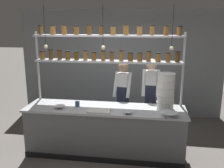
% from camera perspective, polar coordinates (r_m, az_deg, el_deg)
% --- Properties ---
extents(ground_plane, '(40.00, 40.00, 0.00)m').
position_cam_1_polar(ground_plane, '(5.03, -1.60, -15.39)').
color(ground_plane, '#5B5651').
extents(back_wall, '(5.38, 0.12, 2.80)m').
position_cam_1_polar(back_wall, '(6.71, 1.70, 4.76)').
color(back_wall, gray).
rests_on(back_wall, ground_plane).
extents(prep_counter, '(2.98, 0.76, 0.92)m').
position_cam_1_polar(prep_counter, '(4.82, -1.64, -10.62)').
color(prep_counter, slate).
rests_on(prep_counter, ground_plane).
extents(spice_shelf_unit, '(2.86, 0.28, 2.43)m').
position_cam_1_polar(spice_shelf_unit, '(4.75, -1.06, 7.56)').
color(spice_shelf_unit, '#B7BABF').
rests_on(spice_shelf_unit, ground_plane).
extents(chef_left, '(0.40, 0.33, 1.66)m').
position_cam_1_polar(chef_left, '(5.33, 2.51, -2.49)').
color(chef_left, black).
rests_on(chef_left, ground_plane).
extents(chef_center, '(0.37, 0.31, 1.75)m').
position_cam_1_polar(chef_center, '(5.29, 8.80, -2.13)').
color(chef_center, black).
rests_on(chef_center, ground_plane).
extents(container_stack, '(0.32, 0.32, 0.66)m').
position_cam_1_polar(container_stack, '(4.61, 12.16, -1.59)').
color(container_stack, white).
rests_on(container_stack, prep_counter).
extents(cutting_board, '(0.40, 0.26, 0.02)m').
position_cam_1_polar(cutting_board, '(4.46, -2.99, -6.13)').
color(cutting_board, silver).
rests_on(cutting_board, prep_counter).
extents(prep_bowl_near_left, '(0.20, 0.20, 0.05)m').
position_cam_1_polar(prep_bowl_near_left, '(4.70, -11.82, -5.20)').
color(prep_bowl_near_left, silver).
rests_on(prep_bowl_near_left, prep_counter).
extents(prep_bowl_center_front, '(0.17, 0.17, 0.05)m').
position_cam_1_polar(prep_bowl_center_front, '(4.34, 3.68, -6.59)').
color(prep_bowl_center_front, '#B2B7BC').
rests_on(prep_bowl_center_front, prep_counter).
extents(prep_bowl_center_back, '(0.29, 0.29, 0.08)m').
position_cam_1_polar(prep_bowl_center_back, '(4.31, 12.94, -6.84)').
color(prep_bowl_center_back, silver).
rests_on(prep_bowl_center_back, prep_counter).
extents(serving_cup_front, '(0.08, 0.08, 0.10)m').
position_cam_1_polar(serving_cup_front, '(4.74, -7.93, -4.55)').
color(serving_cup_front, '#334C70').
rests_on(serving_cup_front, prep_counter).
extents(pendant_light_row, '(2.30, 0.07, 0.75)m').
position_cam_1_polar(pendant_light_row, '(4.41, -1.55, 8.91)').
color(pendant_light_row, black).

